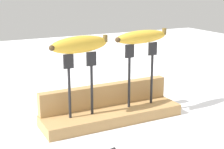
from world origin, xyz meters
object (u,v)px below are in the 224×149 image
Objects in this scene: fork_stand_right at (142,69)px; banana_raised_left at (80,45)px; fork_stand_left at (81,79)px; banana_raised_right at (142,37)px.

fork_stand_right is 0.20m from banana_raised_left.
banana_raised_left is (-0.18, -0.00, 0.08)m from fork_stand_right.
fork_stand_right is at bearing -0.00° from fork_stand_left.
fork_stand_left is at bearing 180.00° from banana_raised_right.
fork_stand_right is 1.00× the size of banana_raised_right.
fork_stand_right is (0.18, -0.00, 0.01)m from fork_stand_left.
fork_stand_right is 0.09m from banana_raised_right.
banana_raised_right is at bearing -0.00° from fork_stand_left.
banana_raised_right reaches higher than fork_stand_right.
banana_raised_left is 0.94× the size of banana_raised_right.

